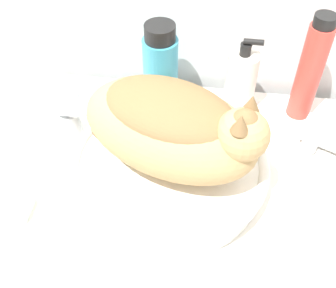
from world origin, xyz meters
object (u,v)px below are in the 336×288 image
(cat, at_px, (173,125))
(soap_bar, at_px, (12,208))
(shampoo_bottle_tall, at_px, (310,70))
(soap_pump_bottle, at_px, (241,81))
(faucet, at_px, (70,111))
(mouthwash_bottle, at_px, (160,67))

(cat, distance_m, soap_bar, 0.33)
(shampoo_bottle_tall, relative_size, soap_pump_bottle, 1.35)
(shampoo_bottle_tall, bearing_deg, faucet, -162.22)
(cat, height_order, shampoo_bottle_tall, shampoo_bottle_tall)
(soap_pump_bottle, height_order, soap_bar, soap_pump_bottle)
(faucet, bearing_deg, soap_pump_bottle, 44.61)
(cat, distance_m, soap_pump_bottle, 0.26)
(mouthwash_bottle, bearing_deg, soap_bar, -122.15)
(soap_bar, bearing_deg, cat, 22.87)
(soap_pump_bottle, xyz_separation_m, soap_bar, (-0.39, -0.34, -0.06))
(cat, bearing_deg, faucet, 178.92)
(mouthwash_bottle, height_order, soap_bar, mouthwash_bottle)
(cat, distance_m, shampoo_bottle_tall, 0.34)
(mouthwash_bottle, distance_m, soap_bar, 0.41)
(soap_bar, bearing_deg, shampoo_bottle_tall, 33.21)
(faucet, distance_m, soap_pump_bottle, 0.36)
(faucet, xyz_separation_m, soap_pump_bottle, (0.33, 0.15, -0.01))
(faucet, relative_size, mouthwash_bottle, 0.69)
(cat, bearing_deg, soap_pump_bottle, 82.02)
(cat, distance_m, mouthwash_bottle, 0.24)
(cat, xyz_separation_m, soap_bar, (-0.27, -0.12, -0.13))
(cat, height_order, faucet, cat)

